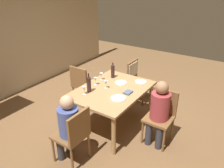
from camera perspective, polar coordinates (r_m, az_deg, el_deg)
ground_plane at (r=4.44m, az=0.00°, el=-10.02°), size 10.00×10.00×0.00m
rear_room_partition at (r=5.75m, az=-23.95°, el=11.06°), size 6.40×0.12×2.70m
dining_table at (r=4.08m, az=0.00°, el=-2.36°), size 1.50×1.10×0.76m
chair_left_end at (r=3.37m, az=-9.67°, el=-12.31°), size 0.44×0.44×0.92m
chair_near at (r=3.86m, az=12.44°, el=-7.18°), size 0.44×0.44×0.92m
chair_right_end at (r=5.05m, az=5.94°, el=2.28°), size 0.44×0.46×0.92m
chair_far_right at (r=4.84m, az=-7.58°, el=0.26°), size 0.44×0.44×0.92m
person_woman_host at (r=3.37m, az=-11.26°, el=-10.00°), size 0.30×0.35×1.13m
person_man_bearded at (r=3.70m, az=11.96°, el=-6.34°), size 0.36×0.31×1.15m
wine_bottle_tall_green at (r=4.45m, az=0.20°, el=3.41°), size 0.07×0.07×0.32m
wine_bottle_dark_red at (r=3.90m, az=-5.93°, el=0.06°), size 0.08×0.08×0.35m
wine_glass_near_left at (r=4.17m, az=-4.23°, el=1.14°), size 0.07×0.07×0.15m
wine_glass_centre at (r=4.03m, az=-1.57°, el=0.29°), size 0.07×0.07×0.15m
wine_glass_near_right at (r=3.85m, az=-7.17°, el=-1.21°), size 0.07×0.07×0.15m
wine_glass_far at (r=4.37m, az=-2.78°, el=2.35°), size 0.07×0.07×0.15m
dinner_plate_host at (r=3.73m, az=1.60°, el=-3.63°), size 0.26×0.26×0.01m
dinner_plate_guest_left at (r=4.34m, az=7.40°, el=0.58°), size 0.22×0.22×0.01m
dinner_plate_guest_right at (r=4.28m, az=2.29°, el=0.37°), size 0.22×0.22×0.01m
folded_napkin at (r=3.90m, az=4.11°, el=-2.14°), size 0.16×0.13×0.03m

